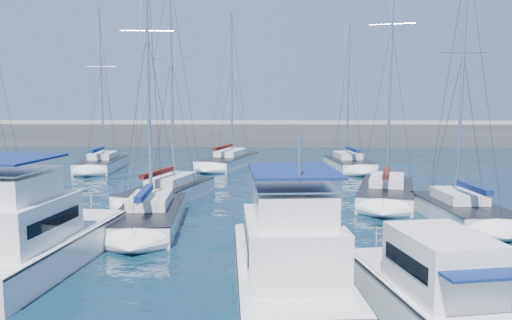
{
  "coord_description": "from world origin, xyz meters",
  "views": [
    {
      "loc": [
        2.58,
        -18.11,
        6.25
      ],
      "look_at": [
        1.94,
        9.07,
        3.0
      ],
      "focal_mm": 35.0,
      "sensor_mm": 36.0,
      "label": 1
    }
  ],
  "objects_px": {
    "sailboat_mid_d": "(386,192)",
    "sailboat_back_a": "(102,164)",
    "sailboat_mid_c": "(149,216)",
    "sailboat_mid_e": "(462,211)",
    "sailboat_mid_b": "(168,192)",
    "motor_yacht_port_inner": "(25,240)",
    "sailboat_back_c": "(349,164)",
    "motor_yacht_stbd_outer": "(430,294)",
    "sailboat_back_b": "(229,161)",
    "motor_yacht_stbd_inner": "(289,265)"
  },
  "relations": [
    {
      "from": "sailboat_mid_d",
      "to": "sailboat_back_a",
      "type": "bearing_deg",
      "value": 163.74
    },
    {
      "from": "sailboat_mid_c",
      "to": "sailboat_back_a",
      "type": "relative_size",
      "value": 1.04
    },
    {
      "from": "sailboat_mid_d",
      "to": "sailboat_mid_e",
      "type": "height_order",
      "value": "sailboat_mid_d"
    },
    {
      "from": "sailboat_mid_b",
      "to": "sailboat_mid_c",
      "type": "distance_m",
      "value": 6.61
    },
    {
      "from": "motor_yacht_port_inner",
      "to": "sailboat_mid_d",
      "type": "xyz_separation_m",
      "value": [
        16.39,
        13.23,
        -0.58
      ]
    },
    {
      "from": "sailboat_mid_c",
      "to": "sailboat_mid_e",
      "type": "distance_m",
      "value": 16.09
    },
    {
      "from": "sailboat_mid_e",
      "to": "sailboat_back_c",
      "type": "xyz_separation_m",
      "value": [
        -2.75,
        19.42,
        -0.01
      ]
    },
    {
      "from": "motor_yacht_stbd_outer",
      "to": "sailboat_mid_e",
      "type": "height_order",
      "value": "sailboat_mid_e"
    },
    {
      "from": "sailboat_back_b",
      "to": "sailboat_mid_c",
      "type": "bearing_deg",
      "value": -79.75
    },
    {
      "from": "motor_yacht_stbd_inner",
      "to": "sailboat_back_b",
      "type": "xyz_separation_m",
      "value": [
        -4.38,
        32.37,
        -0.63
      ]
    },
    {
      "from": "sailboat_back_b",
      "to": "sailboat_mid_b",
      "type": "bearing_deg",
      "value": -83.07
    },
    {
      "from": "motor_yacht_stbd_inner",
      "to": "sailboat_mid_e",
      "type": "bearing_deg",
      "value": 43.72
    },
    {
      "from": "motor_yacht_stbd_outer",
      "to": "sailboat_mid_d",
      "type": "relative_size",
      "value": 0.38
    },
    {
      "from": "sailboat_back_b",
      "to": "sailboat_mid_e",
      "type": "bearing_deg",
      "value": -41.94
    },
    {
      "from": "sailboat_mid_b",
      "to": "sailboat_mid_e",
      "type": "distance_m",
      "value": 17.13
    },
    {
      "from": "sailboat_mid_c",
      "to": "sailboat_back_c",
      "type": "height_order",
      "value": "sailboat_mid_c"
    },
    {
      "from": "sailboat_back_a",
      "to": "sailboat_back_b",
      "type": "distance_m",
      "value": 11.71
    },
    {
      "from": "sailboat_back_a",
      "to": "sailboat_mid_e",
      "type": "bearing_deg",
      "value": -39.74
    },
    {
      "from": "motor_yacht_stbd_inner",
      "to": "sailboat_back_c",
      "type": "xyz_separation_m",
      "value": [
        6.72,
        30.06,
        -0.62
      ]
    },
    {
      "from": "sailboat_mid_b",
      "to": "sailboat_mid_e",
      "type": "xyz_separation_m",
      "value": [
        16.38,
        -5.02,
        0.01
      ]
    },
    {
      "from": "motor_yacht_stbd_inner",
      "to": "sailboat_mid_e",
      "type": "relative_size",
      "value": 0.66
    },
    {
      "from": "sailboat_mid_b",
      "to": "sailboat_mid_d",
      "type": "bearing_deg",
      "value": 15.6
    },
    {
      "from": "sailboat_back_a",
      "to": "sailboat_back_b",
      "type": "bearing_deg",
      "value": 11.12
    },
    {
      "from": "sailboat_mid_e",
      "to": "sailboat_back_a",
      "type": "xyz_separation_m",
      "value": [
        -25.21,
        18.9,
        0.0
      ]
    },
    {
      "from": "motor_yacht_stbd_inner",
      "to": "sailboat_back_c",
      "type": "relative_size",
      "value": 0.69
    },
    {
      "from": "motor_yacht_stbd_inner",
      "to": "sailboat_mid_e",
      "type": "xyz_separation_m",
      "value": [
        9.47,
        10.64,
        -0.61
      ]
    },
    {
      "from": "sailboat_mid_c",
      "to": "sailboat_back_a",
      "type": "height_order",
      "value": "sailboat_mid_c"
    },
    {
      "from": "motor_yacht_port_inner",
      "to": "sailboat_back_a",
      "type": "height_order",
      "value": "sailboat_back_a"
    },
    {
      "from": "motor_yacht_port_inner",
      "to": "motor_yacht_stbd_outer",
      "type": "xyz_separation_m",
      "value": [
        13.44,
        -4.34,
        -0.19
      ]
    },
    {
      "from": "sailboat_mid_b",
      "to": "motor_yacht_stbd_outer",
      "type": "bearing_deg",
      "value": -43.41
    },
    {
      "from": "motor_yacht_stbd_inner",
      "to": "sailboat_mid_b",
      "type": "distance_m",
      "value": 17.12
    },
    {
      "from": "motor_yacht_stbd_inner",
      "to": "sailboat_mid_b",
      "type": "xyz_separation_m",
      "value": [
        -6.91,
        15.65,
        -0.62
      ]
    },
    {
      "from": "motor_yacht_port_inner",
      "to": "motor_yacht_stbd_inner",
      "type": "relative_size",
      "value": 1.01
    },
    {
      "from": "motor_yacht_port_inner",
      "to": "sailboat_mid_d",
      "type": "relative_size",
      "value": 0.53
    },
    {
      "from": "sailboat_mid_b",
      "to": "sailboat_mid_c",
      "type": "relative_size",
      "value": 0.92
    },
    {
      "from": "motor_yacht_stbd_outer",
      "to": "sailboat_mid_b",
      "type": "relative_size",
      "value": 0.47
    },
    {
      "from": "sailboat_mid_e",
      "to": "motor_yacht_stbd_outer",
      "type": "bearing_deg",
      "value": -118.65
    },
    {
      "from": "sailboat_mid_b",
      "to": "sailboat_mid_e",
      "type": "bearing_deg",
      "value": -2.12
    },
    {
      "from": "motor_yacht_stbd_inner",
      "to": "sailboat_back_a",
      "type": "relative_size",
      "value": 0.62
    },
    {
      "from": "motor_yacht_stbd_outer",
      "to": "sailboat_mid_c",
      "type": "height_order",
      "value": "sailboat_mid_c"
    },
    {
      "from": "motor_yacht_port_inner",
      "to": "motor_yacht_stbd_inner",
      "type": "bearing_deg",
      "value": -8.83
    },
    {
      "from": "motor_yacht_stbd_outer",
      "to": "sailboat_mid_d",
      "type": "bearing_deg",
      "value": 69.82
    },
    {
      "from": "motor_yacht_port_inner",
      "to": "sailboat_back_c",
      "type": "height_order",
      "value": "sailboat_back_c"
    },
    {
      "from": "sailboat_mid_b",
      "to": "sailboat_back_b",
      "type": "distance_m",
      "value": 16.91
    },
    {
      "from": "motor_yacht_stbd_inner",
      "to": "motor_yacht_stbd_outer",
      "type": "bearing_deg",
      "value": -29.23
    },
    {
      "from": "motor_yacht_stbd_outer",
      "to": "sailboat_back_c",
      "type": "relative_size",
      "value": 0.5
    },
    {
      "from": "motor_yacht_stbd_inner",
      "to": "sailboat_mid_c",
      "type": "relative_size",
      "value": 0.6
    },
    {
      "from": "motor_yacht_stbd_outer",
      "to": "sailboat_back_a",
      "type": "xyz_separation_m",
      "value": [
        -19.57,
        31.29,
        -0.41
      ]
    },
    {
      "from": "sailboat_mid_d",
      "to": "sailboat_back_c",
      "type": "xyz_separation_m",
      "value": [
        -0.07,
        14.24,
        -0.04
      ]
    },
    {
      "from": "motor_yacht_port_inner",
      "to": "sailboat_mid_c",
      "type": "relative_size",
      "value": 0.6
    }
  ]
}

